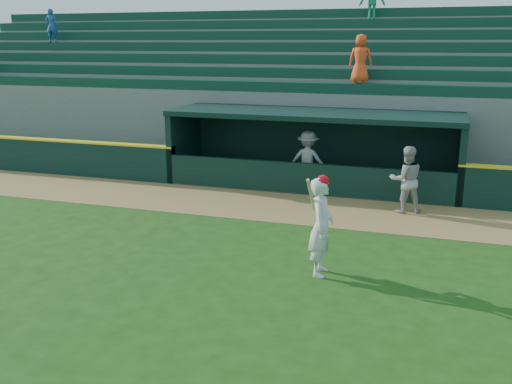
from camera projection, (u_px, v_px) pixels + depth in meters
ground at (233, 270)px, 11.94m from camera, size 120.00×120.00×0.00m
warning_track at (291, 208)px, 16.45m from camera, size 40.00×3.00×0.01m
dugout_player_front at (406, 180)px, 15.79m from camera, size 1.10×0.97×1.88m
dugout_player_inside at (308, 160)px, 18.31m from camera, size 1.25×0.74×1.91m
dugout at (315, 144)px, 18.96m from camera, size 9.40×2.80×2.46m
stands at (340, 100)px, 22.89m from camera, size 34.50×6.31×7.60m
batter_at_plate at (321, 226)px, 11.51m from camera, size 0.51×0.86×2.11m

